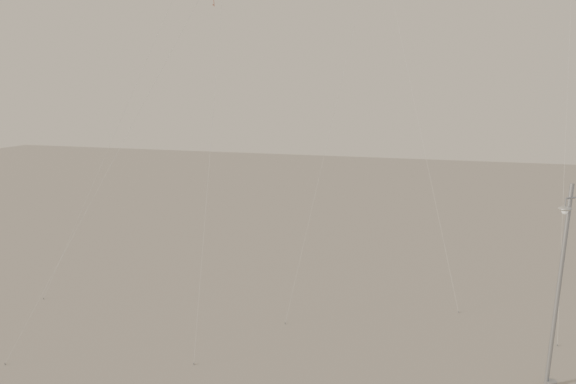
% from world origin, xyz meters
% --- Properties ---
extents(ground, '(160.00, 160.00, 0.00)m').
position_xyz_m(ground, '(0.00, 0.00, 0.00)').
color(ground, gray).
rests_on(ground, ground).
extents(street_lamp, '(1.47, 0.91, 8.76)m').
position_xyz_m(street_lamp, '(10.78, 2.16, 4.67)').
color(street_lamp, '#979AA0').
rests_on(street_lamp, ground).
extents(kite_3, '(7.52, 7.66, 17.84)m').
position_xyz_m(kite_3, '(-7.24, 2.61, 12.93)').
color(kite_3, '#992E16').
rests_on(kite_3, ground).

